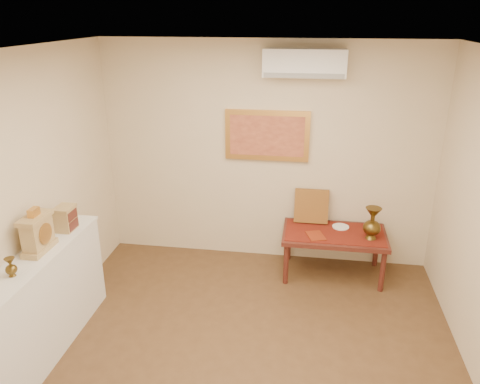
% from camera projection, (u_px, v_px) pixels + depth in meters
% --- Properties ---
extents(floor, '(4.50, 4.50, 0.00)m').
position_uv_depth(floor, '(238.00, 378.00, 4.06)').
color(floor, brown).
rests_on(floor, ground).
extents(ceiling, '(4.50, 4.50, 0.00)m').
position_uv_depth(ceiling, '(237.00, 56.00, 3.08)').
color(ceiling, silver).
rests_on(ceiling, ground).
extents(wall_back, '(4.00, 0.02, 2.70)m').
position_uv_depth(wall_back, '(267.00, 155.00, 5.65)').
color(wall_back, beige).
rests_on(wall_back, ground).
extents(brass_urn_small, '(0.09, 0.09, 0.21)m').
position_uv_depth(brass_urn_small, '(10.00, 265.00, 3.74)').
color(brass_urn_small, brown).
rests_on(brass_urn_small, display_ledge).
extents(table_cloth, '(1.14, 0.59, 0.01)m').
position_uv_depth(table_cloth, '(335.00, 233.00, 5.47)').
color(table_cloth, maroon).
rests_on(table_cloth, low_table).
extents(brass_urn_tall, '(0.20, 0.20, 0.46)m').
position_uv_depth(brass_urn_tall, '(373.00, 220.00, 5.25)').
color(brass_urn_tall, brown).
rests_on(brass_urn_tall, table_cloth).
extents(plate, '(0.20, 0.20, 0.01)m').
position_uv_depth(plate, '(341.00, 227.00, 5.59)').
color(plate, white).
rests_on(plate, table_cloth).
extents(menu, '(0.25, 0.29, 0.01)m').
position_uv_depth(menu, '(316.00, 236.00, 5.37)').
color(menu, maroon).
rests_on(menu, table_cloth).
extents(cushion, '(0.41, 0.18, 0.42)m').
position_uv_depth(cushion, '(311.00, 206.00, 5.68)').
color(cushion, maroon).
rests_on(cushion, table_cloth).
extents(display_ledge, '(0.37, 2.02, 0.98)m').
position_uv_depth(display_ledge, '(35.00, 311.00, 4.14)').
color(display_ledge, silver).
rests_on(display_ledge, floor).
extents(mantel_clock, '(0.17, 0.36, 0.41)m').
position_uv_depth(mantel_clock, '(38.00, 233.00, 4.11)').
color(mantel_clock, tan).
rests_on(mantel_clock, display_ledge).
extents(wooden_chest, '(0.16, 0.21, 0.24)m').
position_uv_depth(wooden_chest, '(66.00, 218.00, 4.53)').
color(wooden_chest, tan).
rests_on(wooden_chest, display_ledge).
extents(low_table, '(1.20, 0.70, 0.55)m').
position_uv_depth(low_table, '(334.00, 238.00, 5.50)').
color(low_table, '#532019').
rests_on(low_table, floor).
extents(painting, '(1.00, 0.06, 0.60)m').
position_uv_depth(painting, '(267.00, 136.00, 5.53)').
color(painting, gold).
rests_on(painting, wall_back).
extents(ac_unit, '(0.90, 0.25, 0.30)m').
position_uv_depth(ac_unit, '(304.00, 63.00, 5.07)').
color(ac_unit, white).
rests_on(ac_unit, wall_back).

